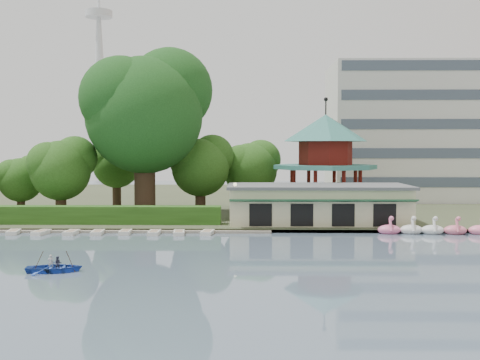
{
  "coord_description": "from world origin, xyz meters",
  "views": [
    {
      "loc": [
        2.95,
        -40.02,
        8.04
      ],
      "look_at": [
        2.0,
        18.0,
        5.0
      ],
      "focal_mm": 45.0,
      "sensor_mm": 36.0,
      "label": 1
    }
  ],
  "objects_px": {
    "boathouse": "(318,203)",
    "pavilion": "(325,153)",
    "rowboat_with_passengers": "(54,264)",
    "big_tree": "(146,107)",
    "dock": "(95,231)"
  },
  "relations": [
    {
      "from": "pavilion",
      "to": "rowboat_with_passengers",
      "type": "distance_m",
      "value": 40.47
    },
    {
      "from": "boathouse",
      "to": "dock",
      "type": "bearing_deg",
      "value": -167.76
    },
    {
      "from": "boathouse",
      "to": "big_tree",
      "type": "xyz_separation_m",
      "value": [
        -18.82,
        6.24,
        10.41
      ]
    },
    {
      "from": "pavilion",
      "to": "rowboat_with_passengers",
      "type": "xyz_separation_m",
      "value": [
        -21.81,
        -33.37,
        -6.96
      ]
    },
    {
      "from": "big_tree",
      "to": "dock",
      "type": "bearing_deg",
      "value": -106.11
    },
    {
      "from": "pavilion",
      "to": "big_tree",
      "type": "xyz_separation_m",
      "value": [
        -20.82,
        -3.79,
        5.29
      ]
    },
    {
      "from": "dock",
      "to": "rowboat_with_passengers",
      "type": "height_order",
      "value": "rowboat_with_passengers"
    },
    {
      "from": "dock",
      "to": "rowboat_with_passengers",
      "type": "xyz_separation_m",
      "value": [
        2.19,
        -18.57,
        0.4
      ]
    },
    {
      "from": "dock",
      "to": "rowboat_with_passengers",
      "type": "distance_m",
      "value": 18.71
    },
    {
      "from": "boathouse",
      "to": "big_tree",
      "type": "height_order",
      "value": "big_tree"
    },
    {
      "from": "dock",
      "to": "pavilion",
      "type": "height_order",
      "value": "pavilion"
    },
    {
      "from": "boathouse",
      "to": "big_tree",
      "type": "distance_m",
      "value": 22.39
    },
    {
      "from": "rowboat_with_passengers",
      "to": "boathouse",
      "type": "bearing_deg",
      "value": 49.69
    },
    {
      "from": "boathouse",
      "to": "pavilion",
      "type": "bearing_deg",
      "value": 78.72
    },
    {
      "from": "dock",
      "to": "big_tree",
      "type": "relative_size",
      "value": 1.76
    }
  ]
}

